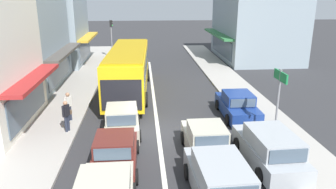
% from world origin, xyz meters
% --- Properties ---
extents(ground_plane, '(140.00, 140.00, 0.00)m').
position_xyz_m(ground_plane, '(0.00, 0.00, 0.00)').
color(ground_plane, '#2D2D30').
extents(lane_centre_line, '(0.20, 28.00, 0.01)m').
position_xyz_m(lane_centre_line, '(0.00, 4.00, 0.00)').
color(lane_centre_line, silver).
rests_on(lane_centre_line, ground).
extents(sidewalk_left, '(5.20, 44.00, 0.14)m').
position_xyz_m(sidewalk_left, '(-6.80, 6.00, 0.07)').
color(sidewalk_left, '#A39E96').
rests_on(sidewalk_left, ground).
extents(kerb_right, '(2.80, 44.00, 0.12)m').
position_xyz_m(kerb_right, '(6.20, 6.00, 0.06)').
color(kerb_right, '#A39E96').
rests_on(kerb_right, ground).
extents(shopfront_mid_block, '(7.39, 8.69, 7.91)m').
position_xyz_m(shopfront_mid_block, '(-10.18, 9.31, 3.95)').
color(shopfront_mid_block, '#84939E').
rests_on(shopfront_mid_block, ground).
extents(shopfront_far_end, '(8.38, 7.62, 8.26)m').
position_xyz_m(shopfront_far_end, '(-10.18, 17.79, 4.12)').
color(shopfront_far_end, '#84939E').
rests_on(shopfront_far_end, ground).
extents(building_right_far, '(8.31, 10.64, 7.41)m').
position_xyz_m(building_right_far, '(11.48, 19.03, 3.70)').
color(building_right_far, '#84939E').
rests_on(building_right_far, ground).
extents(city_bus, '(3.05, 10.95, 3.23)m').
position_xyz_m(city_bus, '(-1.71, 7.07, 1.88)').
color(city_bus, yellow).
rests_on(city_bus, ground).
extents(sedan_adjacent_lane_lead, '(1.92, 4.21, 1.47)m').
position_xyz_m(sedan_adjacent_lane_lead, '(-1.94, -3.52, 0.66)').
color(sedan_adjacent_lane_lead, '#561E19').
rests_on(sedan_adjacent_lane_lead, ground).
extents(sedan_behind_bus_near, '(1.94, 4.22, 1.47)m').
position_xyz_m(sedan_behind_bus_near, '(2.01, -2.72, 0.66)').
color(sedan_behind_bus_near, '#B7B29E').
rests_on(sedan_behind_bus_near, ground).
extents(wagon_adjacent_lane_trail, '(2.06, 4.56, 1.58)m').
position_xyz_m(wagon_adjacent_lane_trail, '(1.84, -5.97, 0.75)').
color(wagon_adjacent_lane_trail, '#9EA3A8').
rests_on(wagon_adjacent_lane_trail, ground).
extents(hatchback_queue_far_back, '(1.94, 3.77, 1.54)m').
position_xyz_m(hatchback_queue_far_back, '(-1.84, -0.07, 0.71)').
color(hatchback_queue_far_back, '#B7B29E').
rests_on(hatchback_queue_far_back, ground).
extents(parked_wagon_kerb_front, '(2.07, 4.57, 1.58)m').
position_xyz_m(parked_wagon_kerb_front, '(4.47, -3.77, 0.75)').
color(parked_wagon_kerb_front, '#9EA3A8').
rests_on(parked_wagon_kerb_front, ground).
extents(parked_sedan_kerb_second, '(1.90, 4.20, 1.47)m').
position_xyz_m(parked_sedan_kerb_second, '(4.74, 1.91, 0.66)').
color(parked_sedan_kerb_second, navy).
rests_on(parked_sedan_kerb_second, ground).
extents(traffic_light_downstreet, '(0.32, 0.24, 4.20)m').
position_xyz_m(traffic_light_downstreet, '(-3.92, 19.67, 2.85)').
color(traffic_light_downstreet, gray).
rests_on(traffic_light_downstreet, ground).
extents(directional_road_sign, '(0.10, 1.40, 3.60)m').
position_xyz_m(directional_road_sign, '(5.62, -1.53, 2.68)').
color(directional_road_sign, gray).
rests_on(directional_road_sign, ground).
extents(pedestrian_with_handbag_near, '(0.40, 0.65, 1.63)m').
position_xyz_m(pedestrian_with_handbag_near, '(-4.67, 0.24, 1.07)').
color(pedestrian_with_handbag_near, '#232838').
rests_on(pedestrian_with_handbag_near, sidewalk_left).
extents(pedestrian_browsing_midblock, '(0.38, 0.49, 1.63)m').
position_xyz_m(pedestrian_browsing_midblock, '(-4.86, 1.71, 1.07)').
color(pedestrian_browsing_midblock, '#232838').
rests_on(pedestrian_browsing_midblock, sidewalk_left).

